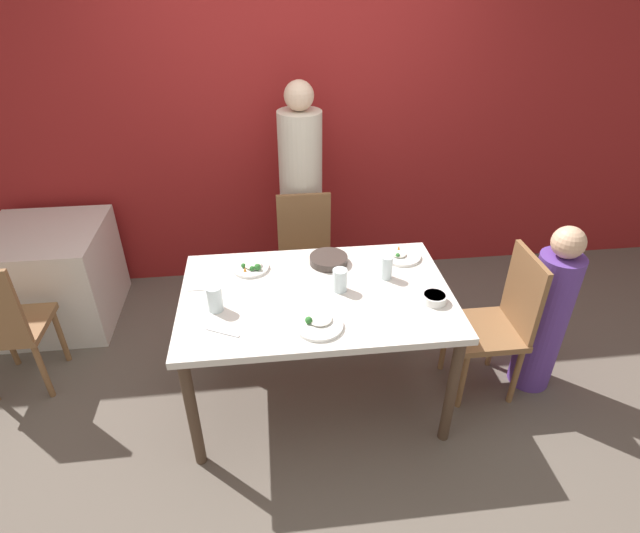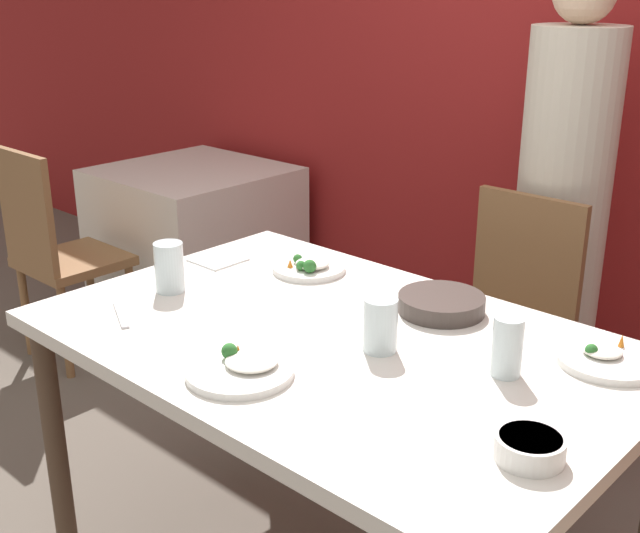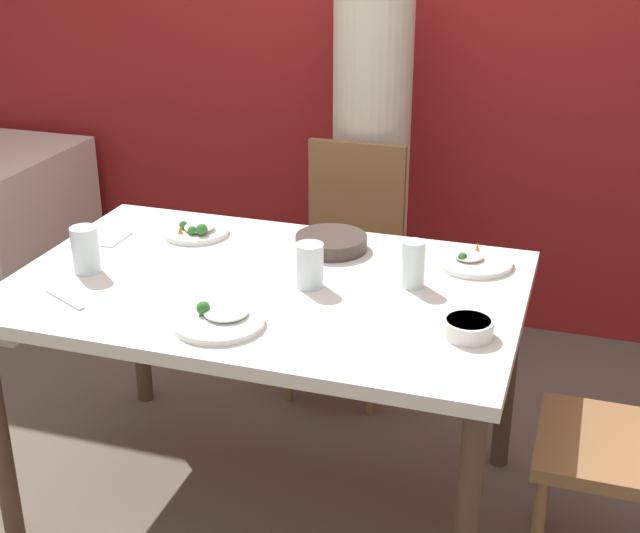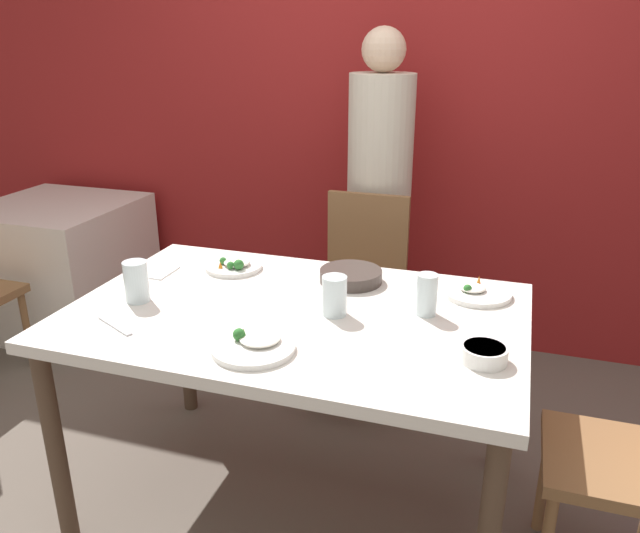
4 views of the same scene
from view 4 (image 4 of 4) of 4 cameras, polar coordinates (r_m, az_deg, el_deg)
ground_plane at (r=2.49m, az=-2.00°, el=-20.45°), size 10.00×10.00×0.00m
wall_back at (r=3.34m, az=6.91°, el=15.64°), size 10.00×0.06×2.70m
dining_table at (r=2.10m, az=-2.24°, el=-6.02°), size 1.48×0.96×0.77m
chair_adult_spot at (r=2.88m, az=3.71°, el=-2.37°), size 0.40×0.40×0.95m
person_adult at (r=3.09m, az=5.34°, el=4.44°), size 0.31×0.31×1.66m
bowl_curry at (r=2.28m, az=2.84°, el=-0.82°), size 0.23×0.23×0.05m
plate_rice_adult at (r=2.24m, az=14.08°, el=-2.29°), size 0.24×0.24×0.05m
plate_rice_child at (r=1.82m, az=-6.05°, el=-7.16°), size 0.24×0.24×0.06m
plate_noodles at (r=2.43m, az=-7.86°, el=0.08°), size 0.22×0.22×0.06m
bowl_rice_small at (r=1.80m, az=14.77°, el=-7.69°), size 0.13×0.13×0.05m
glass_water_tall at (r=2.19m, az=-16.45°, el=-1.32°), size 0.08×0.08×0.14m
glass_water_short at (r=2.03m, az=9.73°, el=-2.55°), size 0.07×0.07×0.14m
glass_water_center at (r=2.01m, az=1.33°, el=-2.69°), size 0.08×0.08×0.13m
napkin_folded at (r=2.46m, az=-14.88°, el=-0.42°), size 0.14×0.14×0.01m
fork_steel at (r=2.05m, az=-18.24°, el=-5.15°), size 0.17×0.10×0.01m
background_table at (r=3.92m, az=-22.46°, el=0.13°), size 0.80×0.80×0.73m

